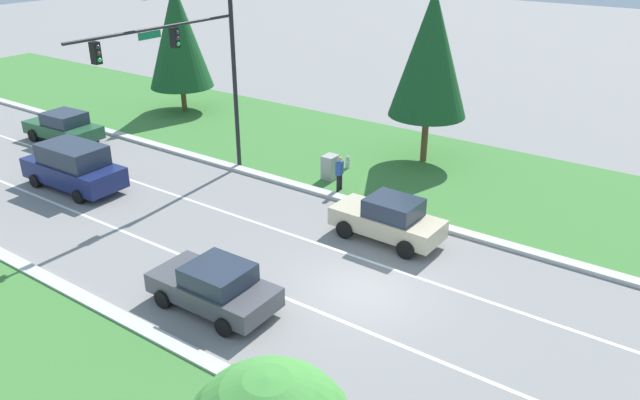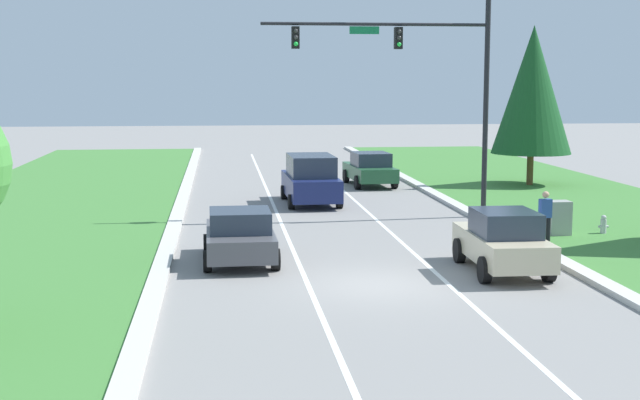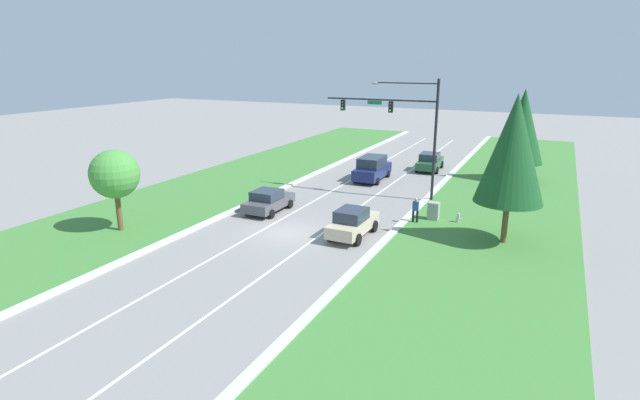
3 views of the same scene
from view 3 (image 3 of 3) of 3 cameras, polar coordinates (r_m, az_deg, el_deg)
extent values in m
plane|color=gray|center=(30.21, -3.49, -3.82)|extent=(160.00, 160.00, 0.00)
cube|color=beige|center=(28.03, 6.71, -5.33)|extent=(0.50, 90.00, 0.15)
cube|color=beige|center=(33.17, -12.07, -2.20)|extent=(0.50, 90.00, 0.15)
cube|color=#427F38|center=(26.97, 17.38, -6.93)|extent=(10.00, 90.00, 0.08)
cube|color=#427F38|center=(36.52, -18.64, -1.08)|extent=(10.00, 90.00, 0.08)
cube|color=white|center=(31.08, -6.40, -3.31)|extent=(0.14, 81.00, 0.01)
cube|color=white|center=(29.42, -0.41, -4.33)|extent=(0.14, 81.00, 0.01)
cylinder|color=black|center=(36.98, 13.00, 6.52)|extent=(0.20, 0.20, 8.82)
cylinder|color=black|center=(37.79, 6.88, 11.31)|extent=(8.48, 0.12, 0.12)
cube|color=#147042|center=(37.94, 6.26, 11.02)|extent=(1.10, 0.04, 0.28)
cylinder|color=black|center=(37.14, 9.80, 13.03)|extent=(4.66, 0.09, 0.09)
ellipsoid|color=gray|center=(37.85, 6.32, 13.13)|extent=(0.56, 0.28, 0.20)
cube|color=black|center=(37.56, 8.10, 10.48)|extent=(0.28, 0.32, 0.80)
sphere|color=#2D2D2D|center=(37.38, 8.03, 10.81)|extent=(0.16, 0.16, 0.16)
sphere|color=#2D2D2D|center=(37.40, 8.02, 10.46)|extent=(0.16, 0.16, 0.16)
sphere|color=#23D647|center=(37.42, 8.01, 10.10)|extent=(0.16, 0.16, 0.16)
cube|color=black|center=(38.88, 2.65, 10.79)|extent=(0.28, 0.32, 0.80)
sphere|color=#2D2D2D|center=(38.70, 2.55, 11.11)|extent=(0.16, 0.16, 0.16)
sphere|color=#2D2D2D|center=(38.72, 2.55, 10.77)|extent=(0.16, 0.16, 0.16)
sphere|color=#23D647|center=(38.75, 2.54, 10.43)|extent=(0.16, 0.16, 0.16)
cube|color=#235633|center=(48.22, 12.44, 4.14)|extent=(2.11, 4.66, 0.66)
cube|color=#283342|center=(47.83, 12.42, 4.86)|extent=(1.78, 2.15, 0.66)
cylinder|color=black|center=(49.52, 13.74, 3.96)|extent=(0.28, 0.69, 0.68)
cylinder|color=black|center=(49.81, 11.68, 4.16)|extent=(0.28, 0.69, 0.68)
cylinder|color=black|center=(46.77, 13.20, 3.32)|extent=(0.28, 0.69, 0.68)
cylinder|color=black|center=(47.08, 11.01, 3.53)|extent=(0.28, 0.69, 0.68)
cube|color=#4C4C51|center=(34.43, -5.86, -0.30)|extent=(1.95, 4.20, 0.64)
cube|color=#283342|center=(34.06, -6.10, 0.60)|extent=(1.73, 1.90, 0.60)
cylinder|color=black|center=(35.16, -3.47, -0.45)|extent=(0.25, 0.61, 0.60)
cylinder|color=black|center=(36.05, -6.08, -0.10)|extent=(0.25, 0.61, 0.60)
cylinder|color=black|center=(33.00, -5.59, -1.59)|extent=(0.25, 0.61, 0.60)
cylinder|color=black|center=(33.95, -8.31, -1.19)|extent=(0.25, 0.61, 0.60)
cube|color=navy|center=(43.44, 5.98, 3.27)|extent=(2.14, 5.06, 0.90)
cube|color=#283342|center=(43.14, 5.96, 4.38)|extent=(1.88, 3.05, 0.87)
cylinder|color=black|center=(44.70, 7.79, 2.98)|extent=(0.26, 0.62, 0.61)
cylinder|color=black|center=(45.27, 5.40, 3.22)|extent=(0.26, 0.62, 0.61)
cylinder|color=black|center=(41.80, 6.58, 2.12)|extent=(0.26, 0.62, 0.61)
cylinder|color=black|center=(42.42, 4.04, 2.39)|extent=(0.26, 0.62, 0.61)
cube|color=beige|center=(29.52, 3.79, -2.85)|extent=(1.81, 4.30, 0.71)
cube|color=#283342|center=(29.08, 3.62, -1.71)|extent=(1.59, 1.95, 0.67)
cylinder|color=black|center=(30.51, 6.21, -2.98)|extent=(0.25, 0.71, 0.71)
cylinder|color=black|center=(31.10, 3.29, -2.54)|extent=(0.25, 0.71, 0.71)
cylinder|color=black|center=(28.18, 4.31, -4.54)|extent=(0.25, 0.71, 0.71)
cylinder|color=black|center=(28.82, 1.19, -4.03)|extent=(0.25, 0.71, 0.71)
cube|color=#9E9E99|center=(33.20, 12.84, -1.27)|extent=(0.70, 0.60, 1.21)
cylinder|color=black|center=(32.42, 10.58, -1.89)|extent=(0.14, 0.14, 0.84)
cylinder|color=black|center=(32.39, 11.04, -1.94)|extent=(0.14, 0.14, 0.84)
cube|color=#2D4C99|center=(32.20, 10.88, -0.70)|extent=(0.40, 0.26, 0.60)
sphere|color=tan|center=(32.07, 10.92, 0.06)|extent=(0.22, 0.22, 0.22)
cylinder|color=#B7B7BC|center=(33.07, 15.52, -2.12)|extent=(0.20, 0.20, 0.55)
sphere|color=#B7B7BC|center=(32.97, 15.56, -1.57)|extent=(0.18, 0.18, 0.18)
cylinder|color=#B7B7BC|center=(33.08, 15.32, -2.05)|extent=(0.10, 0.09, 0.09)
cylinder|color=#B7B7BC|center=(33.04, 15.72, -2.10)|extent=(0.10, 0.09, 0.09)
cylinder|color=brown|center=(30.02, 20.38, -2.47)|extent=(0.32, 0.32, 2.45)
cone|color=#194C23|center=(29.05, 21.18, 5.46)|extent=(3.74, 3.74, 5.98)
cylinder|color=brown|center=(32.53, -22.00, -1.24)|extent=(0.32, 0.32, 2.48)
sphere|color=#47933D|center=(31.97, -22.43, 2.76)|extent=(2.91, 2.91, 2.91)
cylinder|color=brown|center=(45.96, 21.58, 3.01)|extent=(0.32, 0.32, 1.63)
cone|color=#194C23|center=(45.33, 22.08, 7.83)|extent=(3.87, 3.87, 6.19)
camera|label=1|loc=(33.01, -37.06, 14.66)|focal=35.00mm
camera|label=2|loc=(18.77, -53.04, -5.90)|focal=50.00mm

